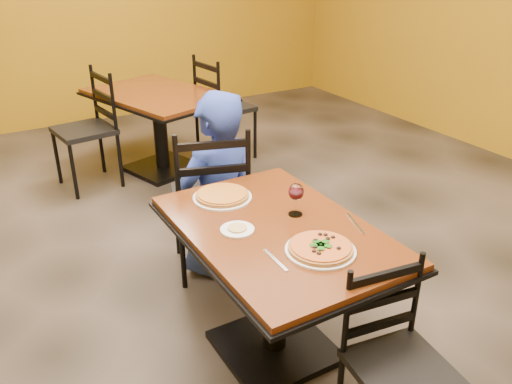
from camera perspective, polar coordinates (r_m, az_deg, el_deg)
floor at (r=3.25m, az=-2.78°, el=-11.63°), size 7.00×8.00×0.01m
table_main at (r=2.58m, az=2.20°, el=-7.58°), size 0.83×1.23×0.75m
table_second at (r=4.90m, az=-10.52°, el=8.45°), size 1.20×1.48×0.75m
chair_main_near at (r=2.29m, az=15.57°, el=-18.26°), size 0.42×0.42×0.83m
chair_main_far at (r=3.32m, az=-5.04°, el=-0.64°), size 0.57×0.57×1.01m
chair_second_left at (r=4.74m, az=-18.19°, el=6.32°), size 0.51×0.51×1.01m
chair_second_right at (r=5.17m, az=-3.35°, el=9.11°), size 0.51×0.51×1.01m
diner at (r=3.30m, az=-4.29°, el=0.96°), size 0.66×0.49×1.19m
plate_main at (r=2.30m, az=7.02°, el=-6.34°), size 0.31×0.31×0.01m
pizza_main at (r=2.30m, az=7.04°, el=-6.00°), size 0.28×0.28×0.02m
plate_far at (r=2.75m, az=-3.68°, el=-0.59°), size 0.31×0.31×0.01m
pizza_far at (r=2.74m, az=-3.69°, el=-0.29°), size 0.28×0.28×0.02m
side_plate at (r=2.45m, az=-2.05°, el=-4.12°), size 0.16×0.16×0.01m
dip at (r=2.44m, az=-2.06°, el=-3.93°), size 0.09×0.09×0.01m
wine_glass at (r=2.55m, az=4.36°, el=-0.66°), size 0.08×0.08×0.18m
fork at (r=2.23m, az=2.12°, el=-7.39°), size 0.02×0.19×0.00m
knife at (r=2.54m, az=10.78°, el=-3.40°), size 0.08×0.20×0.00m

